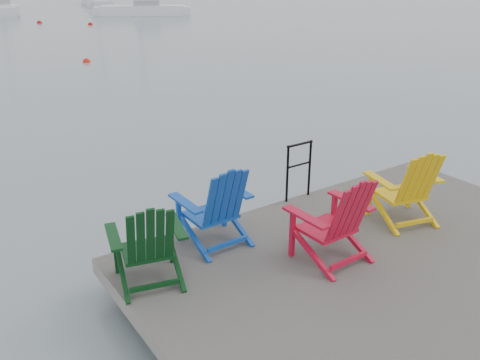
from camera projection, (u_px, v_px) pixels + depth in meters
ground at (412, 312)px, 6.08m from camera, size 400.00×400.00×0.00m
dock at (416, 287)px, 5.94m from camera, size 6.00×5.00×1.40m
handrail at (299, 165)px, 7.67m from camera, size 0.48×0.04×0.90m
chair_green at (148, 242)px, 5.57m from camera, size 0.96×0.91×1.04m
chair_blue at (216, 205)px, 6.37m from camera, size 0.89×0.82×1.10m
chair_red at (336, 218)px, 6.00m from camera, size 0.91×0.85×1.12m
chair_yellow at (408, 185)px, 6.94m from camera, size 1.02×0.96×1.10m
sailboat_near at (1, 9)px, 45.01m from camera, size 2.68×8.07×11.02m
sailboat_mid at (96, 2)px, 53.91m from camera, size 4.06×8.97×11.96m
sailboat_far at (143, 11)px, 42.83m from camera, size 6.96×5.02×9.82m
buoy_a at (87, 62)px, 21.96m from camera, size 0.33×0.33×0.33m
buoy_c at (39, 23)px, 37.06m from camera, size 0.38×0.38×0.38m
buoy_d at (90, 25)px, 35.96m from camera, size 0.35×0.35×0.35m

